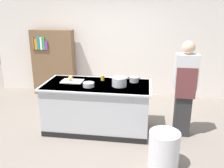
% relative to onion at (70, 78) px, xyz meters
% --- Properties ---
extents(ground_plane, '(10.00, 10.00, 0.00)m').
position_rel_onion_xyz_m(ground_plane, '(0.52, -0.07, -0.97)').
color(ground_plane, slate).
extents(back_wall, '(6.40, 0.12, 3.00)m').
position_rel_onion_xyz_m(back_wall, '(0.52, 2.03, 0.53)').
color(back_wall, silver).
rests_on(back_wall, ground_plane).
extents(counter_island, '(1.98, 0.98, 0.90)m').
position_rel_onion_xyz_m(counter_island, '(0.52, -0.07, -0.50)').
color(counter_island, '#B7BABF').
rests_on(counter_island, ground_plane).
extents(cutting_board, '(0.40, 0.28, 0.02)m').
position_rel_onion_xyz_m(cutting_board, '(0.03, -0.00, -0.06)').
color(cutting_board, silver).
rests_on(cutting_board, counter_island).
extents(onion, '(0.09, 0.09, 0.09)m').
position_rel_onion_xyz_m(onion, '(0.00, 0.00, 0.00)').
color(onion, tan).
rests_on(onion, cutting_board).
extents(stock_pot, '(0.33, 0.26, 0.16)m').
position_rel_onion_xyz_m(stock_pot, '(0.94, -0.13, 0.02)').
color(stock_pot, '#B7BABF').
rests_on(stock_pot, counter_island).
extents(sauce_pan, '(0.24, 0.17, 0.10)m').
position_rel_onion_xyz_m(sauce_pan, '(1.19, 0.16, -0.02)').
color(sauce_pan, '#99999E').
rests_on(sauce_pan, counter_island).
extents(mixing_bowl, '(0.20, 0.20, 0.08)m').
position_rel_onion_xyz_m(mixing_bowl, '(0.41, -0.25, -0.03)').
color(mixing_bowl, '#B7BABF').
rests_on(mixing_bowl, counter_island).
extents(juice_cup, '(0.07, 0.07, 0.10)m').
position_rel_onion_xyz_m(juice_cup, '(0.58, 0.16, -0.02)').
color(juice_cup, yellow).
rests_on(juice_cup, counter_island).
extents(trash_bin, '(0.44, 0.44, 0.56)m').
position_rel_onion_xyz_m(trash_bin, '(1.71, -1.08, -0.69)').
color(trash_bin, silver).
rests_on(trash_bin, ground_plane).
extents(person_chef, '(0.38, 0.25, 1.72)m').
position_rel_onion_xyz_m(person_chef, '(2.08, -0.08, -0.05)').
color(person_chef, '#2D2D2D').
rests_on(person_chef, ground_plane).
extents(bookshelf, '(1.10, 0.31, 1.70)m').
position_rel_onion_xyz_m(bookshelf, '(-1.02, 1.73, -0.11)').
color(bookshelf, brown).
rests_on(bookshelf, ground_plane).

